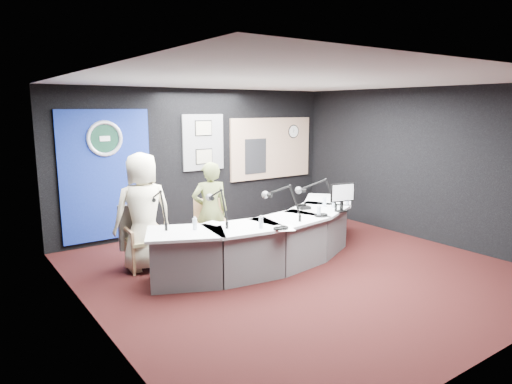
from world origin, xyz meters
TOP-DOWN VIEW (x-y plane):
  - ground at (0.00, 0.00)m, footprint 6.00×6.00m
  - ceiling at (0.00, 0.00)m, footprint 6.00×6.00m
  - wall_back at (0.00, 3.00)m, footprint 6.00×0.02m
  - wall_front at (0.00, -3.00)m, footprint 6.00×0.02m
  - wall_left at (-3.00, 0.00)m, footprint 0.02×6.00m
  - wall_right at (3.00, 0.00)m, footprint 0.02×6.00m
  - broadcast_desk at (-0.05, 0.55)m, footprint 4.50×1.90m
  - backdrop_panel at (-1.90, 2.97)m, footprint 1.60×0.05m
  - agency_seal at (-1.90, 2.93)m, footprint 0.63×0.07m
  - seal_center at (-1.90, 2.94)m, footprint 0.48×0.01m
  - pinboard at (0.05, 2.97)m, footprint 0.90×0.04m
  - framed_photo_upper at (0.05, 2.94)m, footprint 0.34×0.02m
  - framed_photo_lower at (0.05, 2.94)m, footprint 0.34×0.02m
  - booth_window_frame at (1.75, 2.97)m, footprint 2.12×0.06m
  - booth_glow at (1.75, 2.96)m, footprint 2.00×0.02m
  - equipment_rack at (1.30, 2.94)m, footprint 0.55×0.02m
  - wall_clock at (2.35, 2.94)m, footprint 0.28×0.01m
  - armchair_left at (-1.88, 1.35)m, footprint 0.60×0.60m
  - armchair_right at (-0.82, 1.18)m, footprint 0.72×0.72m
  - draped_jacket at (-1.92, 1.60)m, footprint 0.51×0.14m
  - person_man at (-1.88, 1.35)m, footprint 0.90×0.61m
  - person_woman at (-0.82, 1.18)m, footprint 0.67×0.55m
  - computer_monitor at (1.01, 0.10)m, footprint 0.42×0.11m
  - desk_phone at (0.65, 0.60)m, footprint 0.21×0.19m
  - headphones_near at (0.52, 0.05)m, footprint 0.22×0.22m
  - headphones_far at (-0.48, -0.19)m, footprint 0.23×0.23m
  - paper_stack at (-1.07, 0.63)m, footprint 0.27×0.33m
  - notepad at (-0.40, -0.19)m, footprint 0.35×0.39m
  - boom_mic_a at (-1.79, 0.97)m, footprint 0.17×0.74m
  - boom_mic_b at (-1.04, 0.58)m, footprint 0.19×0.74m
  - boom_mic_c at (-0.08, 0.28)m, footprint 0.33×0.70m
  - boom_mic_d at (0.74, 0.39)m, footprint 0.61×0.50m
  - water_bottles at (0.01, 0.28)m, footprint 3.02×0.60m

SIDE VIEW (x-z plane):
  - ground at x=0.00m, z-range 0.00..0.00m
  - broadcast_desk at x=-0.05m, z-range 0.00..0.75m
  - armchair_left at x=-1.88m, z-range 0.00..0.98m
  - armchair_right at x=-0.82m, z-range 0.00..0.99m
  - draped_jacket at x=-1.92m, z-range 0.27..0.97m
  - paper_stack at x=-1.07m, z-range 0.75..0.75m
  - notepad at x=-0.40m, z-range 0.75..0.75m
  - headphones_near at x=0.52m, z-range 0.75..0.79m
  - headphones_far at x=-0.48m, z-range 0.75..0.79m
  - desk_phone at x=0.65m, z-range 0.75..0.80m
  - person_woman at x=-0.82m, z-range 0.00..1.59m
  - water_bottles at x=0.01m, z-range 0.75..0.93m
  - person_man at x=-1.88m, z-range 0.00..1.79m
  - boom_mic_a at x=-1.79m, z-range 0.75..1.35m
  - boom_mic_b at x=-1.04m, z-range 0.75..1.35m
  - boom_mic_c at x=-0.08m, z-range 0.75..1.35m
  - boom_mic_d at x=0.74m, z-range 0.75..1.35m
  - computer_monitor at x=1.01m, z-range 0.92..1.22m
  - backdrop_panel at x=-1.90m, z-range 0.10..2.40m
  - wall_back at x=0.00m, z-range 0.00..2.80m
  - wall_front at x=0.00m, z-range 0.00..2.80m
  - wall_left at x=-3.00m, z-range 0.00..2.80m
  - wall_right at x=3.00m, z-range 0.00..2.80m
  - equipment_rack at x=1.30m, z-range 1.03..1.78m
  - framed_photo_lower at x=0.05m, z-range 1.33..1.60m
  - booth_window_frame at x=1.75m, z-range 0.89..2.21m
  - booth_glow at x=1.75m, z-range 0.95..2.15m
  - pinboard at x=0.05m, z-range 1.20..2.30m
  - agency_seal at x=-1.90m, z-range 1.58..2.21m
  - seal_center at x=-1.90m, z-range 1.66..2.14m
  - wall_clock at x=2.35m, z-range 1.76..2.04m
  - framed_photo_upper at x=0.05m, z-range 1.89..2.17m
  - ceiling at x=0.00m, z-range 2.79..2.81m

